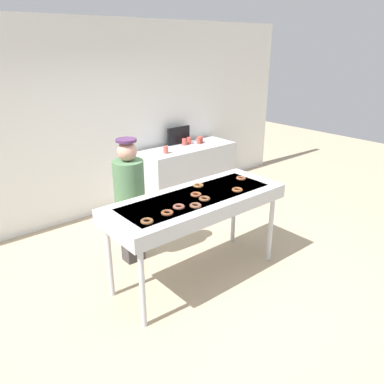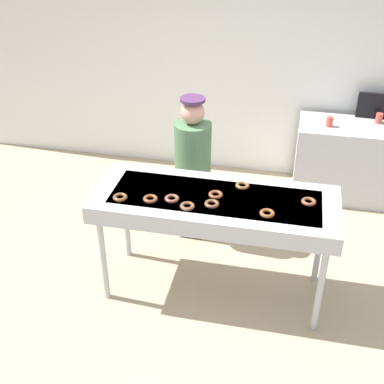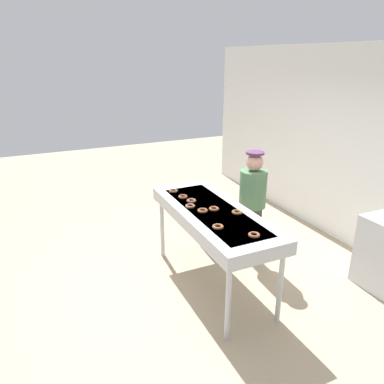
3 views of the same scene
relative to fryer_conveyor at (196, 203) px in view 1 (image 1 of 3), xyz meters
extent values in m
plane|color=tan|center=(0.00, 0.00, -0.94)|extent=(16.00, 16.00, 0.00)
cube|color=white|center=(0.00, 2.42, 0.52)|extent=(8.00, 0.12, 2.92)
cube|color=#B7BABF|center=(0.00, 0.00, 0.01)|extent=(2.06, 0.79, 0.16)
cube|color=slate|center=(0.00, 0.00, 0.05)|extent=(1.75, 0.55, 0.08)
cylinder|color=#B7BABF|center=(-0.93, -0.32, -0.50)|extent=(0.06, 0.06, 0.86)
cylinder|color=#B7BABF|center=(0.93, -0.32, -0.50)|extent=(0.06, 0.06, 0.86)
cylinder|color=#B7BABF|center=(-0.93, 0.32, -0.50)|extent=(0.06, 0.06, 0.86)
cylinder|color=#B7BABF|center=(0.93, 0.32, -0.50)|extent=(0.06, 0.06, 0.86)
torus|color=brown|center=(0.20, 0.20, 0.10)|extent=(0.14, 0.14, 0.03)
torus|color=brown|center=(0.00, 0.01, 0.10)|extent=(0.17, 0.17, 0.03)
torus|color=brown|center=(-0.77, -0.20, 0.10)|extent=(0.14, 0.14, 0.03)
torus|color=brown|center=(-0.34, -0.13, 0.10)|extent=(0.14, 0.14, 0.03)
torus|color=brown|center=(-0.52, -0.17, 0.10)|extent=(0.14, 0.14, 0.03)
torus|color=brown|center=(0.45, -0.18, 0.10)|extent=(0.15, 0.15, 0.03)
torus|color=brown|center=(-0.01, -0.14, 0.10)|extent=(0.16, 0.16, 0.03)
torus|color=brown|center=(-0.19, -0.21, 0.10)|extent=(0.14, 0.14, 0.03)
torus|color=brown|center=(0.76, 0.06, 0.10)|extent=(0.17, 0.17, 0.03)
cube|color=#3A3536|center=(-0.36, 0.80, -0.54)|extent=(0.24, 0.18, 0.79)
cylinder|color=#4C724C|center=(-0.36, 0.80, 0.11)|extent=(0.36, 0.36, 0.51)
sphere|color=tan|center=(-0.36, 0.80, 0.48)|extent=(0.23, 0.23, 0.23)
cylinder|color=#47284E|center=(-0.36, 0.80, 0.61)|extent=(0.24, 0.24, 0.03)
cube|color=#B7BABF|center=(1.50, 1.97, -0.48)|extent=(1.71, 0.63, 0.91)
cylinder|color=#CC4C3F|center=(1.64, 2.13, 0.04)|extent=(0.08, 0.08, 0.11)
cylinder|color=#CC4C3F|center=(0.97, 1.89, 0.04)|extent=(0.08, 0.08, 0.11)
cylinder|color=#CC4C3F|center=(1.52, 2.11, 0.04)|extent=(0.08, 0.08, 0.11)
cylinder|color=#CC4C3F|center=(1.78, 2.02, 0.04)|extent=(0.08, 0.08, 0.11)
cylinder|color=#CC4C3F|center=(1.86, 2.06, 0.04)|extent=(0.08, 0.08, 0.11)
cube|color=black|center=(1.50, 2.24, 0.13)|extent=(0.46, 0.04, 0.30)
camera|label=1|loc=(-2.44, -2.85, 1.63)|focal=35.09mm
camera|label=2|loc=(0.55, -3.54, 2.36)|focal=47.43mm
camera|label=3|loc=(3.50, -1.89, 1.79)|focal=34.19mm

